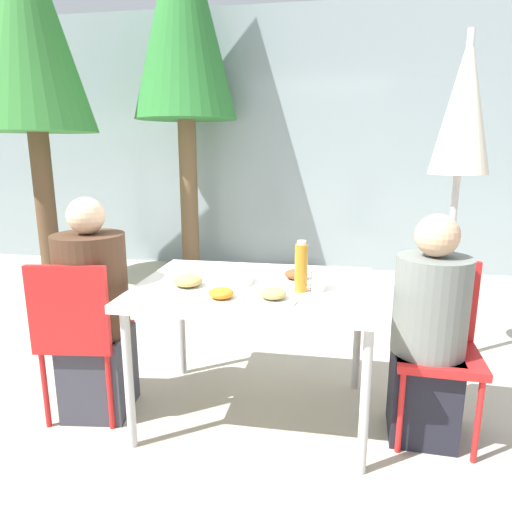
{
  "coord_description": "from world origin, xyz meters",
  "views": [
    {
      "loc": [
        0.39,
        -2.22,
        1.43
      ],
      "look_at": [
        0.0,
        0.0,
        0.9
      ],
      "focal_mm": 32.0,
      "sensor_mm": 36.0,
      "label": 1
    }
  ],
  "objects_px": {
    "drinking_cup": "(317,281)",
    "tree_behind_left": "(183,13)",
    "person_right": "(428,337)",
    "chair_left": "(80,328)",
    "tree_behind_right": "(26,22)",
    "person_left": "(94,316)",
    "chair_right": "(436,334)",
    "salad_bowl": "(234,278)",
    "closed_umbrella": "(463,123)",
    "bottle": "(301,267)"
  },
  "relations": [
    {
      "from": "person_left",
      "to": "tree_behind_left",
      "type": "relative_size",
      "value": 0.3
    },
    {
      "from": "chair_right",
      "to": "person_right",
      "type": "bearing_deg",
      "value": 57.98
    },
    {
      "from": "salad_bowl",
      "to": "chair_right",
      "type": "bearing_deg",
      "value": 1.57
    },
    {
      "from": "drinking_cup",
      "to": "bottle",
      "type": "bearing_deg",
      "value": -166.07
    },
    {
      "from": "person_right",
      "to": "tree_behind_right",
      "type": "height_order",
      "value": "tree_behind_right"
    },
    {
      "from": "tree_behind_left",
      "to": "tree_behind_right",
      "type": "distance_m",
      "value": 1.52
    },
    {
      "from": "chair_right",
      "to": "closed_umbrella",
      "type": "distance_m",
      "value": 1.35
    },
    {
      "from": "bottle",
      "to": "person_right",
      "type": "bearing_deg",
      "value": 3.56
    },
    {
      "from": "salad_bowl",
      "to": "tree_behind_right",
      "type": "distance_m",
      "value": 3.69
    },
    {
      "from": "drinking_cup",
      "to": "tree_behind_left",
      "type": "xyz_separation_m",
      "value": [
        -1.57,
        2.84,
        2.01
      ]
    },
    {
      "from": "closed_umbrella",
      "to": "tree_behind_left",
      "type": "xyz_separation_m",
      "value": [
        -2.39,
        1.93,
        1.22
      ]
    },
    {
      "from": "chair_right",
      "to": "bottle",
      "type": "xyz_separation_m",
      "value": [
        -0.68,
        -0.12,
        0.35
      ]
    },
    {
      "from": "chair_left",
      "to": "person_right",
      "type": "distance_m",
      "value": 1.76
    },
    {
      "from": "person_left",
      "to": "closed_umbrella",
      "type": "distance_m",
      "value": 2.44
    },
    {
      "from": "chair_left",
      "to": "tree_behind_right",
      "type": "height_order",
      "value": "tree_behind_right"
    },
    {
      "from": "chair_left",
      "to": "person_right",
      "type": "bearing_deg",
      "value": -2.19
    },
    {
      "from": "drinking_cup",
      "to": "tree_behind_left",
      "type": "relative_size",
      "value": 0.02
    },
    {
      "from": "chair_left",
      "to": "tree_behind_right",
      "type": "relative_size",
      "value": 0.24
    },
    {
      "from": "closed_umbrella",
      "to": "chair_left",
      "type": "bearing_deg",
      "value": -152.95
    },
    {
      "from": "chair_right",
      "to": "tree_behind_right",
      "type": "height_order",
      "value": "tree_behind_right"
    },
    {
      "from": "chair_left",
      "to": "closed_umbrella",
      "type": "bearing_deg",
      "value": 19.86
    },
    {
      "from": "tree_behind_left",
      "to": "chair_right",
      "type": "bearing_deg",
      "value": -51.62
    },
    {
      "from": "person_left",
      "to": "salad_bowl",
      "type": "distance_m",
      "value": 0.78
    },
    {
      "from": "closed_umbrella",
      "to": "drinking_cup",
      "type": "height_order",
      "value": "closed_umbrella"
    },
    {
      "from": "person_right",
      "to": "bottle",
      "type": "xyz_separation_m",
      "value": [
        -0.62,
        -0.04,
        0.34
      ]
    },
    {
      "from": "person_left",
      "to": "closed_umbrella",
      "type": "relative_size",
      "value": 0.56
    },
    {
      "from": "bottle",
      "to": "salad_bowl",
      "type": "height_order",
      "value": "bottle"
    },
    {
      "from": "person_right",
      "to": "tree_behind_right",
      "type": "relative_size",
      "value": 0.31
    },
    {
      "from": "drinking_cup",
      "to": "salad_bowl",
      "type": "relative_size",
      "value": 0.49
    },
    {
      "from": "person_right",
      "to": "drinking_cup",
      "type": "height_order",
      "value": "person_right"
    },
    {
      "from": "chair_left",
      "to": "drinking_cup",
      "type": "relative_size",
      "value": 9.07
    },
    {
      "from": "chair_right",
      "to": "drinking_cup",
      "type": "relative_size",
      "value": 9.07
    },
    {
      "from": "tree_behind_right",
      "to": "chair_right",
      "type": "bearing_deg",
      "value": -30.04
    },
    {
      "from": "chair_left",
      "to": "bottle",
      "type": "bearing_deg",
      "value": -1.4
    },
    {
      "from": "chair_right",
      "to": "bottle",
      "type": "height_order",
      "value": "bottle"
    },
    {
      "from": "person_left",
      "to": "tree_behind_right",
      "type": "bearing_deg",
      "value": 121.27
    },
    {
      "from": "person_left",
      "to": "tree_behind_left",
      "type": "bearing_deg",
      "value": 90.68
    },
    {
      "from": "chair_right",
      "to": "person_right",
      "type": "height_order",
      "value": "person_right"
    },
    {
      "from": "chair_right",
      "to": "tree_behind_right",
      "type": "relative_size",
      "value": 0.24
    },
    {
      "from": "drinking_cup",
      "to": "tree_behind_right",
      "type": "distance_m",
      "value": 4.02
    },
    {
      "from": "person_left",
      "to": "person_right",
      "type": "distance_m",
      "value": 1.72
    },
    {
      "from": "chair_left",
      "to": "bottle",
      "type": "relative_size",
      "value": 3.48
    },
    {
      "from": "salad_bowl",
      "to": "person_right",
      "type": "bearing_deg",
      "value": -2.89
    },
    {
      "from": "person_right",
      "to": "bottle",
      "type": "height_order",
      "value": "person_right"
    },
    {
      "from": "bottle",
      "to": "drinking_cup",
      "type": "bearing_deg",
      "value": 13.93
    },
    {
      "from": "chair_right",
      "to": "person_right",
      "type": "xyz_separation_m",
      "value": [
        -0.05,
        -0.08,
        0.01
      ]
    },
    {
      "from": "person_left",
      "to": "salad_bowl",
      "type": "relative_size",
      "value": 5.98
    },
    {
      "from": "person_right",
      "to": "chair_left",
      "type": "bearing_deg",
      "value": 7.68
    },
    {
      "from": "chair_left",
      "to": "person_left",
      "type": "xyz_separation_m",
      "value": [
        0.04,
        0.09,
        0.04
      ]
    },
    {
      "from": "closed_umbrella",
      "to": "drinking_cup",
      "type": "relative_size",
      "value": 21.79
    }
  ]
}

